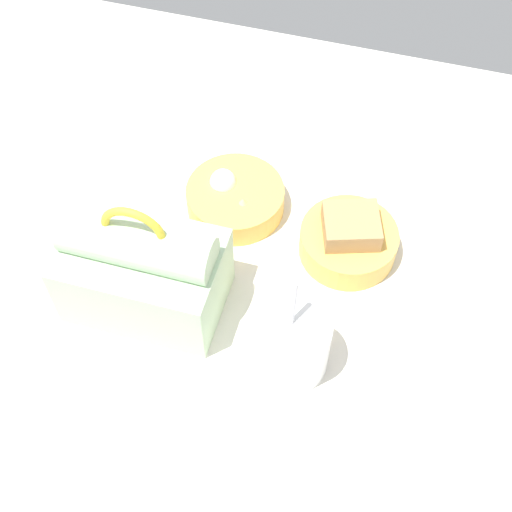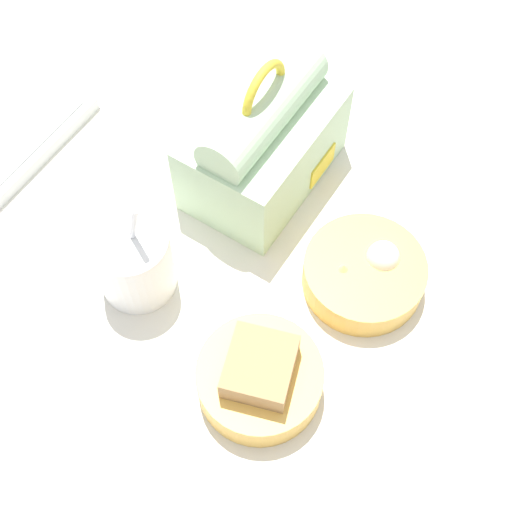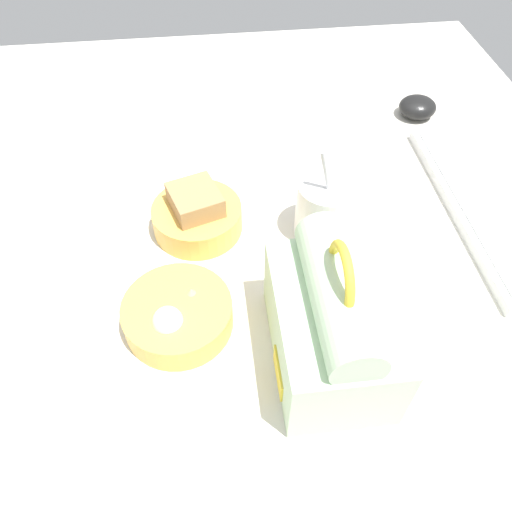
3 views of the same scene
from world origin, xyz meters
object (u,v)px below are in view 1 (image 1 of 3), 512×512
object	(u,v)px
soup_cup	(294,344)
bento_bowl_snacks	(235,198)
bento_bowl_sandwich	(349,239)
lunch_bag	(143,270)

from	to	relation	value
soup_cup	bento_bowl_snacks	xyz separation A→B (cm)	(13.93, -21.81, -2.77)
soup_cup	bento_bowl_snacks	bearing A→B (deg)	-57.44
soup_cup	bento_bowl_sandwich	world-z (taller)	soup_cup
lunch_bag	bento_bowl_sandwich	bearing A→B (deg)	-148.23
bento_bowl_snacks	soup_cup	bearing A→B (deg)	122.56
lunch_bag	soup_cup	size ratio (longest dim) A/B	1.25
lunch_bag	bento_bowl_sandwich	distance (cm)	28.19
bento_bowl_sandwich	bento_bowl_snacks	world-z (taller)	bento_bowl_sandwich
lunch_bag	bento_bowl_sandwich	xyz separation A→B (cm)	(-23.71, -14.68, -4.17)
lunch_bag	bento_bowl_snacks	xyz separation A→B (cm)	(-6.60, -17.84, -4.73)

